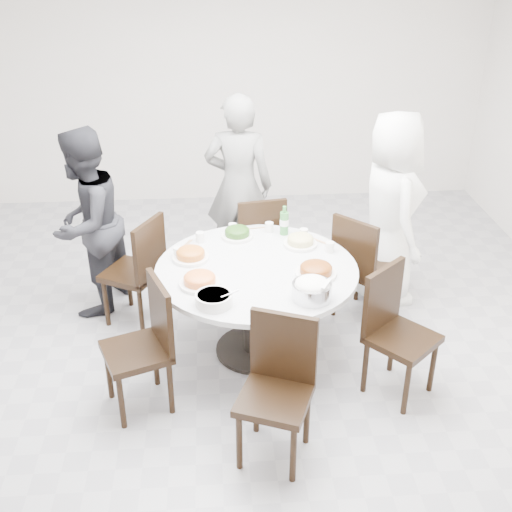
{
  "coord_description": "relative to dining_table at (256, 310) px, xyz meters",
  "views": [
    {
      "loc": [
        -0.18,
        -4.29,
        3.04
      ],
      "look_at": [
        0.14,
        -0.11,
        0.82
      ],
      "focal_mm": 45.0,
      "sensor_mm": 36.0,
      "label": 1
    }
  ],
  "objects": [
    {
      "name": "floor",
      "position": [
        -0.14,
        0.16,
        -0.38
      ],
      "size": [
        6.0,
        6.0,
        0.01
      ],
      "primitive_type": "cube",
      "color": "#A2A1A6",
      "rests_on": "ground"
    },
    {
      "name": "rice_bowl",
      "position": [
        0.34,
        -0.46,
        0.43
      ],
      "size": [
        0.27,
        0.27,
        0.12
      ],
      "primitive_type": "cylinder",
      "color": "silver",
      "rests_on": "dining_table"
    },
    {
      "name": "dish_redbrown",
      "position": [
        0.42,
        -0.15,
        0.41
      ],
      "size": [
        0.3,
        0.3,
        0.07
      ],
      "primitive_type": "cylinder",
      "color": "white",
      "rests_on": "dining_table"
    },
    {
      "name": "chair_se",
      "position": [
        0.97,
        -0.56,
        0.1
      ],
      "size": [
        0.59,
        0.59,
        0.95
      ],
      "primitive_type": "cube",
      "rotation": [
        0.0,
        0.0,
        7.01
      ],
      "color": "black",
      "rests_on": "floor"
    },
    {
      "name": "wall_back",
      "position": [
        -0.14,
        3.16,
        1.02
      ],
      "size": [
        6.0,
        0.01,
        2.8
      ],
      "primitive_type": "cube",
      "color": "silver",
      "rests_on": "ground"
    },
    {
      "name": "dish_pale",
      "position": [
        0.37,
        0.33,
        0.41
      ],
      "size": [
        0.26,
        0.26,
        0.07
      ],
      "primitive_type": "cylinder",
      "color": "white",
      "rests_on": "dining_table"
    },
    {
      "name": "diner_middle",
      "position": [
        -0.06,
        1.37,
        0.48
      ],
      "size": [
        0.68,
        0.5,
        1.71
      ],
      "primitive_type": "imported",
      "rotation": [
        0.0,
        0.0,
        2.98
      ],
      "color": "black",
      "rests_on": "floor"
    },
    {
      "name": "chair_ne",
      "position": [
        0.94,
        0.46,
        0.1
      ],
      "size": [
        0.59,
        0.59,
        0.95
      ],
      "primitive_type": "cube",
      "rotation": [
        0.0,
        0.0,
        2.33
      ],
      "color": "black",
      "rests_on": "floor"
    },
    {
      "name": "chopsticks",
      "position": [
        0.03,
        0.66,
        0.38
      ],
      "size": [
        0.24,
        0.04,
        0.01
      ],
      "primitive_type": null,
      "color": "tan",
      "rests_on": "dining_table"
    },
    {
      "name": "dining_table",
      "position": [
        0.0,
        0.0,
        0.0
      ],
      "size": [
        1.5,
        1.5,
        0.75
      ],
      "primitive_type": "cylinder",
      "color": "silver",
      "rests_on": "floor"
    },
    {
      "name": "beverage_bottle",
      "position": [
        0.27,
        0.55,
        0.5
      ],
      "size": [
        0.07,
        0.07,
        0.24
      ],
      "primitive_type": "cylinder",
      "color": "#307A33",
      "rests_on": "dining_table"
    },
    {
      "name": "dish_orange",
      "position": [
        -0.49,
        0.17,
        0.41
      ],
      "size": [
        0.28,
        0.28,
        0.07
      ],
      "primitive_type": "cylinder",
      "color": "white",
      "rests_on": "dining_table"
    },
    {
      "name": "soup_bowl",
      "position": [
        -0.32,
        -0.48,
        0.41
      ],
      "size": [
        0.25,
        0.25,
        0.08
      ],
      "primitive_type": "cylinder",
      "color": "white",
      "rests_on": "dining_table"
    },
    {
      "name": "chair_s",
      "position": [
        0.02,
        -1.11,
        0.1
      ],
      "size": [
        0.55,
        0.55,
        0.95
      ],
      "primitive_type": "cube",
      "rotation": [
        0.0,
        0.0,
        5.9
      ],
      "color": "black",
      "rests_on": "floor"
    },
    {
      "name": "diner_right",
      "position": [
        1.19,
        0.75,
        0.47
      ],
      "size": [
        0.63,
        0.88,
        1.69
      ],
      "primitive_type": "imported",
      "rotation": [
        0.0,
        0.0,
        1.69
      ],
      "color": "white",
      "rests_on": "floor"
    },
    {
      "name": "dish_tofu",
      "position": [
        -0.42,
        -0.23,
        0.41
      ],
      "size": [
        0.29,
        0.29,
        0.08
      ],
      "primitive_type": "cylinder",
      "color": "white",
      "rests_on": "dining_table"
    },
    {
      "name": "diner_left",
      "position": [
        -1.35,
        0.76,
        0.43
      ],
      "size": [
        0.86,
        0.95,
        1.6
      ],
      "primitive_type": "imported",
      "rotation": [
        0.0,
        0.0,
        4.32
      ],
      "color": "black",
      "rests_on": "floor"
    },
    {
      "name": "chair_sw",
      "position": [
        -0.86,
        -0.57,
        0.1
      ],
      "size": [
        0.54,
        0.54,
        0.95
      ],
      "primitive_type": "cube",
      "rotation": [
        0.0,
        0.0,
        5.08
      ],
      "color": "black",
      "rests_on": "floor"
    },
    {
      "name": "chair_nw",
      "position": [
        -0.98,
        0.52,
        0.1
      ],
      "size": [
        0.57,
        0.57,
        0.95
      ],
      "primitive_type": "cube",
      "rotation": [
        0.0,
        0.0,
        4.22
      ],
      "color": "black",
      "rests_on": "floor"
    },
    {
      "name": "dish_greens",
      "position": [
        -0.12,
        0.51,
        0.41
      ],
      "size": [
        0.25,
        0.25,
        0.07
      ],
      "primitive_type": "cylinder",
      "color": "white",
      "rests_on": "dining_table"
    },
    {
      "name": "tea_cups",
      "position": [
        -0.02,
        0.62,
        0.42
      ],
      "size": [
        0.07,
        0.07,
        0.08
      ],
      "primitive_type": "cylinder",
      "color": "white",
      "rests_on": "dining_table"
    },
    {
      "name": "chair_n",
      "position": [
        0.08,
        0.96,
        0.1
      ],
      "size": [
        0.48,
        0.48,
        0.95
      ],
      "primitive_type": "cube",
      "rotation": [
        0.0,
        0.0,
        3.31
      ],
      "color": "black",
      "rests_on": "floor"
    }
  ]
}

